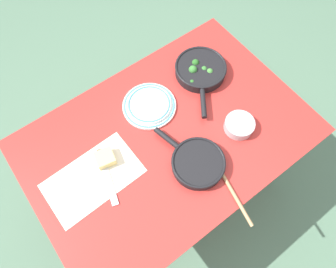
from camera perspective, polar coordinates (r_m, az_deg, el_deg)
name	(u,v)px	position (r m, az deg, el deg)	size (l,w,h in m)	color
ground_plane	(168,182)	(2.01, 0.00, -9.14)	(14.00, 14.00, 0.00)	#51755B
dining_table_red	(168,143)	(1.41, 0.00, -1.74)	(1.25, 0.85, 0.72)	#B72D28
skillet_broccoli	(200,70)	(1.50, 6.20, 12.04)	(0.29, 0.35, 0.07)	black
skillet_eggs	(197,163)	(1.26, 5.63, -5.50)	(0.23, 0.35, 0.05)	black
wooden_spoon	(225,178)	(1.28, 10.73, -8.23)	(0.09, 0.34, 0.02)	tan
parchment_sheet	(93,178)	(1.30, -14.11, -8.14)	(0.40, 0.24, 0.00)	silver
grater_knife	(105,169)	(1.29, -11.95, -6.50)	(0.09, 0.25, 0.02)	silver
cheese_block	(105,158)	(1.30, -11.85, -4.55)	(0.09, 0.09, 0.04)	#EFD67A
dinner_plate_stack	(149,105)	(1.40, -3.60, 5.53)	(0.25, 0.25, 0.03)	white
prep_bowl_steel	(239,125)	(1.37, 13.41, 1.65)	(0.13, 0.13, 0.05)	#B7B7BC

